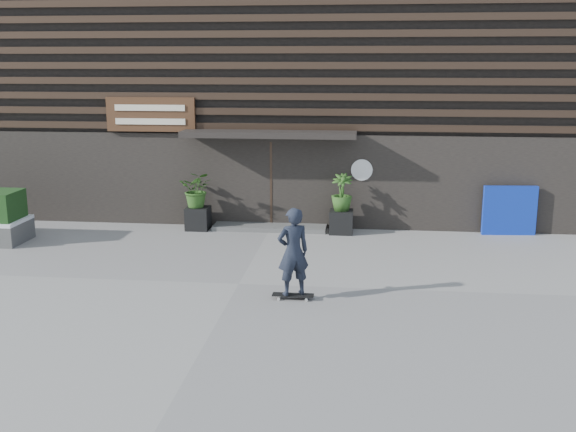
# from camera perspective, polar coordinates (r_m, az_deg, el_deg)

# --- Properties ---
(ground) EXTENTS (80.00, 80.00, 0.00)m
(ground) POSITION_cam_1_polar(r_m,az_deg,el_deg) (13.67, -4.17, -5.72)
(ground) COLOR gray
(ground) RESTS_ON ground
(entrance_step) EXTENTS (3.00, 0.80, 0.12)m
(entrance_step) POSITION_cam_1_polar(r_m,az_deg,el_deg) (18.02, -1.54, -0.94)
(entrance_step) COLOR #4F4F4D
(entrance_step) RESTS_ON ground
(planter_pot_left) EXTENTS (0.60, 0.60, 0.60)m
(planter_pot_left) POSITION_cam_1_polar(r_m,az_deg,el_deg) (18.12, -7.59, -0.19)
(planter_pot_left) COLOR black
(planter_pot_left) RESTS_ON ground
(bamboo_left) EXTENTS (0.86, 0.75, 0.96)m
(bamboo_left) POSITION_cam_1_polar(r_m,az_deg,el_deg) (17.97, -7.66, 2.24)
(bamboo_left) COLOR #2D591E
(bamboo_left) RESTS_ON planter_pot_left
(planter_pot_right) EXTENTS (0.60, 0.60, 0.60)m
(planter_pot_right) POSITION_cam_1_polar(r_m,az_deg,el_deg) (17.61, 4.51, -0.49)
(planter_pot_right) COLOR black
(planter_pot_right) RESTS_ON ground
(bamboo_right) EXTENTS (0.54, 0.54, 0.96)m
(bamboo_right) POSITION_cam_1_polar(r_m,az_deg,el_deg) (17.45, 4.55, 2.00)
(bamboo_right) COLOR #2D591E
(bamboo_right) RESTS_ON planter_pot_right
(blue_tarp) EXTENTS (1.37, 0.23, 1.28)m
(blue_tarp) POSITION_cam_1_polar(r_m,az_deg,el_deg) (18.22, 18.18, 0.44)
(blue_tarp) COLOR #0C28A8
(blue_tarp) RESTS_ON ground
(building) EXTENTS (18.00, 11.00, 8.00)m
(building) POSITION_cam_1_polar(r_m,az_deg,el_deg) (22.83, 0.27, 11.91)
(building) COLOR black
(building) RESTS_ON ground
(skateboarder) EXTENTS (0.78, 0.61, 1.76)m
(skateboarder) POSITION_cam_1_polar(r_m,az_deg,el_deg) (12.50, 0.43, -3.06)
(skateboarder) COLOR black
(skateboarder) RESTS_ON ground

